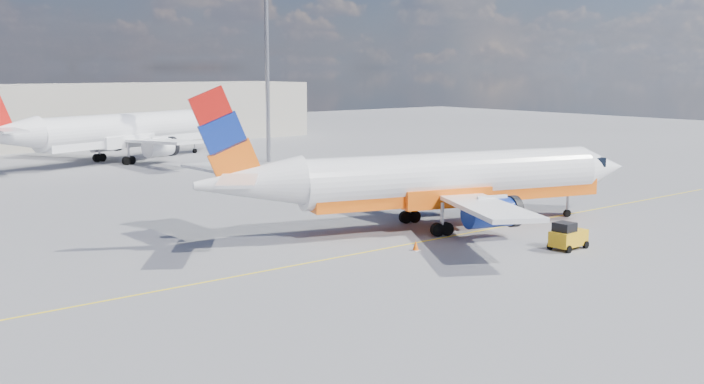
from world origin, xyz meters
TOP-DOWN VIEW (x-y plane):
  - ground at (0.00, 0.00)m, footprint 240.00×240.00m
  - taxi_line at (0.00, 3.00)m, footprint 70.00×0.15m
  - terminal_main at (5.00, 75.00)m, footprint 70.00×14.00m
  - main_jet at (6.03, 5.28)m, footprint 30.60×23.32m
  - second_jet at (4.03, 51.97)m, footprint 33.36×25.37m
  - gse_tug at (7.65, -3.51)m, footprint 2.29×1.49m
  - traffic_cone at (0.67, 1.54)m, footprint 0.41×0.41m
  - floodlight_mast at (16.96, 42.57)m, footprint 1.57×1.57m

SIDE VIEW (x-z plane):
  - ground at x=0.00m, z-range 0.00..0.00m
  - taxi_line at x=0.00m, z-range 0.00..0.01m
  - traffic_cone at x=0.67m, z-range -0.01..0.57m
  - gse_tug at x=7.65m, z-range -0.04..1.54m
  - main_jet at x=6.03m, z-range -1.54..7.71m
  - second_jet at x=4.03m, z-range -1.69..8.43m
  - terminal_main at x=5.00m, z-range 0.00..8.00m
  - floodlight_mast at x=16.96m, z-range 2.14..23.70m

